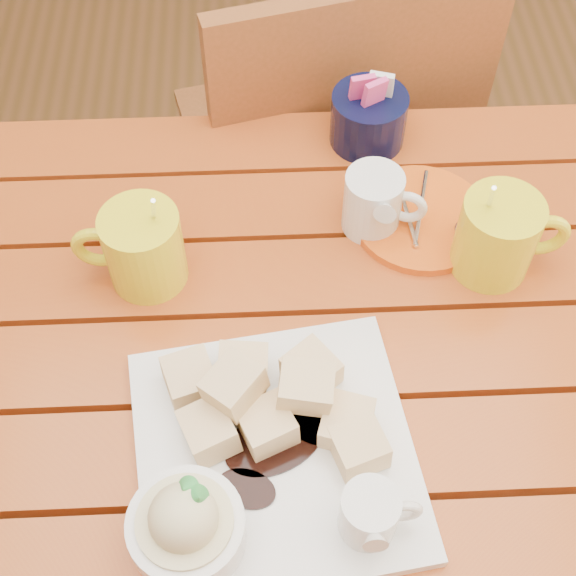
{
  "coord_description": "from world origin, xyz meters",
  "views": [
    {
      "loc": [
        -0.02,
        -0.46,
        1.53
      ],
      "look_at": [
        0.0,
        0.04,
        0.82
      ],
      "focal_mm": 50.0,
      "sensor_mm": 36.0,
      "label": 1
    }
  ],
  "objects_px": {
    "coffee_mug_right": "(499,235)",
    "chair_far": "(325,155)",
    "coffee_mug_left": "(141,247)",
    "dessert_plate": "(256,463)",
    "orange_saucer": "(422,218)",
    "table": "(286,399)"
  },
  "relations": [
    {
      "from": "orange_saucer",
      "to": "chair_far",
      "type": "distance_m",
      "value": 0.44
    },
    {
      "from": "dessert_plate",
      "to": "coffee_mug_left",
      "type": "relative_size",
      "value": 2.06
    },
    {
      "from": "coffee_mug_left",
      "to": "chair_far",
      "type": "xyz_separation_m",
      "value": [
        0.26,
        0.42,
        -0.29
      ]
    },
    {
      "from": "orange_saucer",
      "to": "chair_far",
      "type": "bearing_deg",
      "value": 103.88
    },
    {
      "from": "coffee_mug_right",
      "to": "chair_far",
      "type": "xyz_separation_m",
      "value": [
        -0.16,
        0.43,
        -0.29
      ]
    },
    {
      "from": "coffee_mug_left",
      "to": "orange_saucer",
      "type": "distance_m",
      "value": 0.35
    },
    {
      "from": "orange_saucer",
      "to": "table",
      "type": "bearing_deg",
      "value": -133.88
    },
    {
      "from": "orange_saucer",
      "to": "chair_far",
      "type": "relative_size",
      "value": 0.19
    },
    {
      "from": "orange_saucer",
      "to": "dessert_plate",
      "type": "bearing_deg",
      "value": -123.25
    },
    {
      "from": "chair_far",
      "to": "coffee_mug_left",
      "type": "bearing_deg",
      "value": 45.07
    },
    {
      "from": "coffee_mug_right",
      "to": "coffee_mug_left",
      "type": "bearing_deg",
      "value": -179.72
    },
    {
      "from": "dessert_plate",
      "to": "orange_saucer",
      "type": "bearing_deg",
      "value": 56.75
    },
    {
      "from": "coffee_mug_right",
      "to": "orange_saucer",
      "type": "bearing_deg",
      "value": 137.31
    },
    {
      "from": "orange_saucer",
      "to": "coffee_mug_right",
      "type": "bearing_deg",
      "value": -43.24
    },
    {
      "from": "coffee_mug_right",
      "to": "orange_saucer",
      "type": "xyz_separation_m",
      "value": [
        -0.07,
        0.07,
        -0.05
      ]
    },
    {
      "from": "coffee_mug_left",
      "to": "coffee_mug_right",
      "type": "bearing_deg",
      "value": 3.55
    },
    {
      "from": "dessert_plate",
      "to": "coffee_mug_right",
      "type": "bearing_deg",
      "value": 41.86
    },
    {
      "from": "table",
      "to": "chair_far",
      "type": "relative_size",
      "value": 1.31
    },
    {
      "from": "coffee_mug_left",
      "to": "orange_saucer",
      "type": "xyz_separation_m",
      "value": [
        0.34,
        0.07,
        -0.05
      ]
    },
    {
      "from": "dessert_plate",
      "to": "coffee_mug_right",
      "type": "height_order",
      "value": "coffee_mug_right"
    },
    {
      "from": "table",
      "to": "dessert_plate",
      "type": "bearing_deg",
      "value": -103.9
    },
    {
      "from": "dessert_plate",
      "to": "coffee_mug_right",
      "type": "distance_m",
      "value": 0.39
    }
  ]
}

